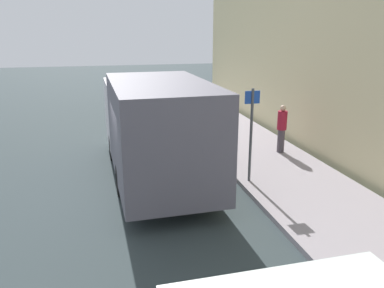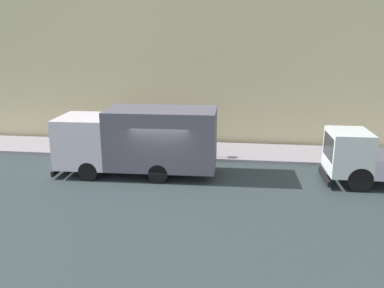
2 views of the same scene
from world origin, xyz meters
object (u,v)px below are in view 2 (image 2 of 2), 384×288
traffic_cone_orange (62,146)px  pedestrian_walking (142,129)px  street_sign_post (175,126)px  large_utility_truck (139,139)px  small_flatbed_truck (378,160)px

traffic_cone_orange → pedestrian_walking: bearing=-61.8°
street_sign_post → traffic_cone_orange: bearing=90.0°
large_utility_truck → small_flatbed_truck: (-0.10, -10.62, -0.55)m
large_utility_truck → traffic_cone_orange: 5.83m
small_flatbed_truck → pedestrian_walking: small_flatbed_truck is taller
small_flatbed_truck → traffic_cone_orange: bearing=79.4°
pedestrian_walking → traffic_cone_orange: size_ratio=2.50×
traffic_cone_orange → street_sign_post: bearing=-90.0°
small_flatbed_truck → street_sign_post: street_sign_post is taller
pedestrian_walking → small_flatbed_truck: bearing=-168.3°
small_flatbed_truck → pedestrian_walking: (4.83, 11.70, -0.08)m
large_utility_truck → traffic_cone_orange: (2.59, 5.08, -1.20)m
small_flatbed_truck → traffic_cone_orange: 15.94m
pedestrian_walking → traffic_cone_orange: 4.58m
pedestrian_walking → street_sign_post: street_sign_post is taller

